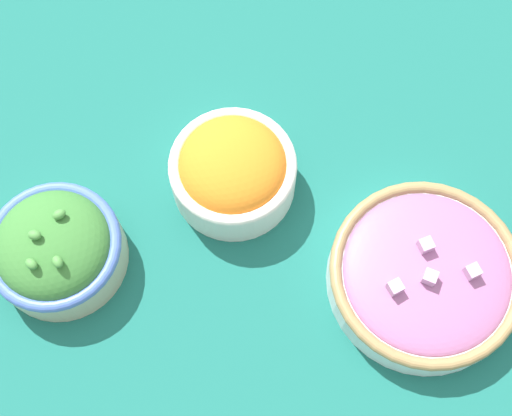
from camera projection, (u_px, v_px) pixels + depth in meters
ground_plane at (256, 218)px, 0.75m from camera, size 3.00×3.00×0.00m
bowl_red_onion at (425, 275)px, 0.70m from camera, size 0.19×0.19×0.06m
bowl_carrots at (233, 170)px, 0.73m from camera, size 0.13×0.13×0.07m
bowl_broccoli at (56, 248)px, 0.70m from camera, size 0.13×0.13×0.08m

